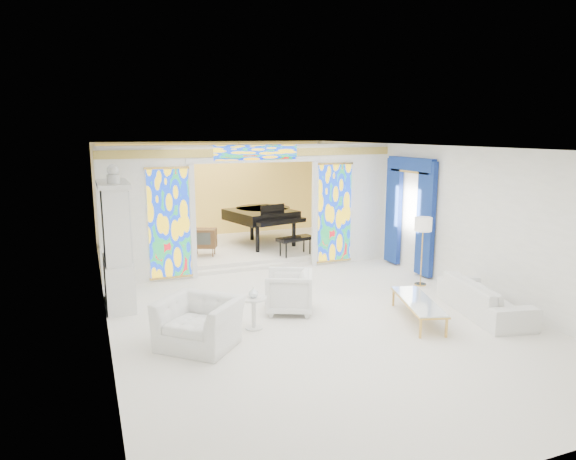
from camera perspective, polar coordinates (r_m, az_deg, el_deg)
name	(u,v)px	position (r m, az deg, el deg)	size (l,w,h in m)	color
floor	(286,294)	(10.62, -0.18, -7.18)	(12.00, 12.00, 0.00)	white
ceiling	(286,147)	(10.10, -0.19, 9.23)	(7.00, 12.00, 0.02)	white
wall_back	(215,191)	(15.93, -8.13, 4.32)	(7.00, 0.02, 3.00)	white
wall_front	(522,327)	(5.33, 24.57, -9.79)	(7.00, 0.02, 3.00)	white
wall_left	(101,236)	(9.56, -20.09, -0.58)	(0.02, 12.00, 3.00)	white
wall_right	(431,213)	(11.97, 15.62, 1.87)	(0.02, 12.00, 3.00)	white
partition_wall	(255,202)	(12.08, -3.65, 3.07)	(7.00, 0.22, 3.00)	white
stained_glass_left	(169,224)	(11.58, -13.06, 0.70)	(0.90, 0.04, 2.40)	gold
stained_glass_right	(334,213)	(12.81, 5.18, 1.90)	(0.90, 0.04, 2.40)	gold
stained_glass_transom	(256,153)	(11.88, -3.56, 8.59)	(2.00, 0.04, 0.34)	gold
alcove_platform	(232,249)	(14.35, -6.19, -2.07)	(6.80, 3.80, 0.18)	white
gold_curtain_back	(216,191)	(15.81, -8.03, 4.27)	(6.70, 0.10, 2.90)	#F9D256
chandelier	(239,160)	(13.97, -5.49, 7.79)	(0.48, 0.48, 0.30)	gold
blue_drapes	(409,205)	(12.46, 13.33, 2.68)	(0.14, 1.85, 2.65)	navy
china_cabinet	(117,246)	(10.22, -18.50, -1.67)	(0.56, 1.46, 2.72)	silver
armchair_left	(199,323)	(8.20, -9.84, -10.12)	(1.16, 1.01, 0.75)	silver
armchair_right	(289,292)	(9.52, 0.10, -6.86)	(0.83, 0.85, 0.78)	white
sofa	(485,298)	(10.10, 21.00, -7.02)	(2.13, 0.83, 0.62)	white
side_table	(254,308)	(8.76, -3.84, -8.66)	(0.59, 0.59, 0.55)	silver
vase	(253,292)	(8.67, -3.86, -6.92)	(0.17, 0.17, 0.18)	white
coffee_table	(418,302)	(9.40, 14.26, -7.74)	(1.00, 1.76, 0.38)	white
floor_lamp	(423,228)	(11.33, 14.78, 0.27)	(0.48, 0.48, 1.49)	gold
grand_piano	(263,215)	(14.45, -2.78, 1.69)	(2.13, 3.26, 1.19)	black
tv_console	(204,238)	(13.19, -9.27, -0.91)	(0.70, 0.60, 0.69)	brown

